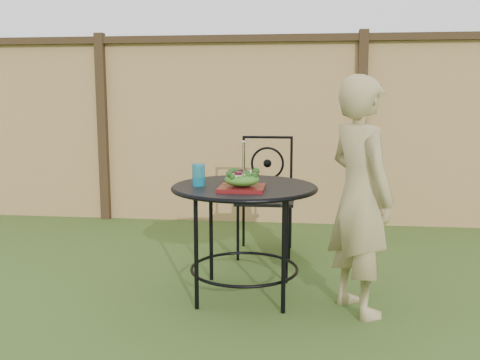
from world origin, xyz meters
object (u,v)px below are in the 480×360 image
Objects in this scene: patio_table at (244,207)px; patio_chair at (266,192)px; diner at (360,196)px; salad_plate at (242,188)px.

patio_table is 0.97× the size of patio_chair.
diner is at bearing -61.25° from patio_chair.
patio_chair is (0.07, 0.99, -0.08)m from patio_table.
salad_plate is (0.00, -0.17, 0.15)m from patio_table.
patio_chair reaches higher than salad_plate.
patio_table is 0.22m from salad_plate.
patio_chair is at bearing 86.71° from salad_plate.
patio_table is 0.99m from patio_chair.
salad_plate is at bearing -93.29° from patio_chair.
patio_table is 0.73m from diner.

